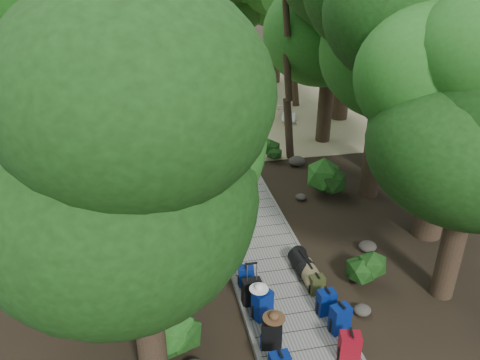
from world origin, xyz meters
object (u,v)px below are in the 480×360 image
object	(u,v)px
backpack_right_b	(340,317)
duffel_right_khaki	(309,273)
backpack_left_c	(262,303)
backpack_right_d	(317,284)
lone_suitcase_on_sand	(222,125)
backpack_left_d	(246,275)
backpack_left_b	(272,333)
backpack_right_a	(350,346)
suitcase_on_boardwalk	(252,292)
kayak	(147,113)
sun_lounger	(289,115)
duffel_right_black	(301,262)
backpack_right_c	(326,301)

from	to	relation	value
backpack_right_b	duffel_right_khaki	distance (m)	1.66
backpack_left_c	backpack_right_b	world-z (taller)	backpack_left_c
backpack_right_d	lone_suitcase_on_sand	world-z (taller)	lone_suitcase_on_sand
backpack_left_d	backpack_right_b	world-z (taller)	backpack_right_b
backpack_left_b	backpack_right_a	xyz separation A→B (m)	(1.33, -0.62, -0.00)
duffel_right_khaki	suitcase_on_boardwalk	bearing A→B (deg)	-163.20
duffel_right_khaki	kayak	distance (m)	13.34
duffel_right_khaki	sun_lounger	world-z (taller)	sun_lounger
backpack_left_c	lone_suitcase_on_sand	xyz separation A→B (m)	(1.09, 11.21, -0.12)
duffel_right_black	suitcase_on_boardwalk	distance (m)	1.72
backpack_left_c	sun_lounger	size ratio (longest dim) A/B	0.40
backpack_left_d	lone_suitcase_on_sand	size ratio (longest dim) A/B	0.76
duffel_right_khaki	kayak	world-z (taller)	duffel_right_khaki
backpack_right_c	duffel_right_black	world-z (taller)	backpack_right_c
backpack_right_d	backpack_left_b	bearing A→B (deg)	-140.39
kayak	sun_lounger	size ratio (longest dim) A/B	1.94
backpack_left_b	kayak	bearing A→B (deg)	108.86
backpack_right_c	duffel_right_black	bearing A→B (deg)	87.21
backpack_left_d	sun_lounger	world-z (taller)	backpack_left_d
backpack_right_c	suitcase_on_boardwalk	size ratio (longest dim) A/B	0.99
lone_suitcase_on_sand	kayak	size ratio (longest dim) A/B	0.19
kayak	backpack_right_c	bearing A→B (deg)	-52.04
backpack_left_c	backpack_right_c	size ratio (longest dim) A/B	1.17
backpack_left_d	lone_suitcase_on_sand	xyz separation A→B (m)	(1.19, 10.10, -0.02)
backpack_left_b	lone_suitcase_on_sand	xyz separation A→B (m)	(1.12, 12.03, -0.10)
backpack_right_a	duffel_right_khaki	size ratio (longest dim) A/B	1.10
duffel_right_khaki	suitcase_on_boardwalk	distance (m)	1.57
backpack_left_b	backpack_right_d	xyz separation A→B (m)	(1.41, 1.32, -0.11)
backpack_right_b	lone_suitcase_on_sand	bearing A→B (deg)	79.46
lone_suitcase_on_sand	kayak	distance (m)	4.03
kayak	backpack_left_d	bearing A→B (deg)	-57.01
lone_suitcase_on_sand	backpack_right_c	bearing A→B (deg)	-79.40
backpack_left_d	backpack_right_d	xyz separation A→B (m)	(1.48, -0.61, -0.02)
backpack_right_a	lone_suitcase_on_sand	xyz separation A→B (m)	(-0.22, 12.64, -0.10)
backpack_left_d	duffel_right_black	size ratio (longest dim) A/B	0.78
backpack_left_b	backpack_right_b	bearing A→B (deg)	16.29
duffel_right_black	sun_lounger	xyz separation A→B (m)	(2.98, 10.64, -0.02)
backpack_left_c	suitcase_on_boardwalk	world-z (taller)	backpack_left_c
suitcase_on_boardwalk	backpack_left_d	bearing A→B (deg)	85.37
backpack_right_b	lone_suitcase_on_sand	size ratio (longest dim) A/B	0.99
backpack_left_b	backpack_right_a	size ratio (longest dim) A/B	1.01
backpack_left_b	backpack_right_b	size ratio (longest dim) A/B	1.02
kayak	sun_lounger	distance (m)	6.50
duffel_right_khaki	backpack_right_c	bearing A→B (deg)	-92.68
backpack_left_c	backpack_left_d	world-z (taller)	backpack_left_c
backpack_left_c	kayak	xyz separation A→B (m)	(-1.93, 13.88, -0.28)
backpack_right_b	backpack_right_c	xyz separation A→B (m)	(-0.08, 0.54, -0.03)
backpack_left_d	duffel_right_black	xyz separation A→B (m)	(1.42, 0.27, -0.05)
duffel_right_khaki	backpack_left_c	bearing A→B (deg)	-146.89
suitcase_on_boardwalk	lone_suitcase_on_sand	bearing A→B (deg)	81.36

